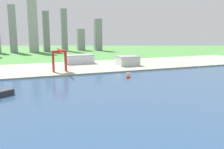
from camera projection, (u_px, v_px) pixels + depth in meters
ground_plane at (74, 98)px, 255.66m from camera, size 2400.00×2400.00×0.00m
water_bay at (91, 118)px, 200.50m from camera, size 840.00×360.00×0.15m
industrial_pier at (50, 69)px, 430.05m from camera, size 840.00×140.00×2.50m
tugboat_small at (128, 75)px, 366.43m from camera, size 10.67×17.43×7.20m
port_crane_red at (59, 55)px, 389.36m from camera, size 21.45×43.48×35.79m
warehouse_main at (79, 59)px, 485.44m from camera, size 54.96×28.69×16.55m
warehouse_annex at (128, 61)px, 461.24m from camera, size 37.35×30.31×17.00m
distant_skyline at (26, 31)px, 715.46m from camera, size 388.85×68.40×150.55m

